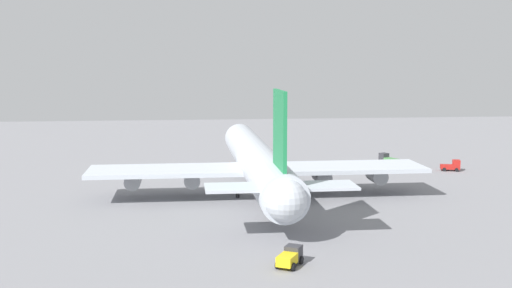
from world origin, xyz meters
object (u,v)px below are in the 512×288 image
object	(u,v)px
cargo_airplane	(256,161)
pushback_tractor	(290,257)
safety_cone_nose	(230,163)
catering_truck	(388,159)
cargo_loader	(452,166)

from	to	relation	value
cargo_airplane	pushback_tractor	distance (m)	42.01
cargo_airplane	safety_cone_nose	size ratio (longest dim) A/B	114.87
cargo_airplane	catering_truck	xyz separation A→B (m)	(29.89, -34.36, -4.82)
cargo_airplane	safety_cone_nose	bearing A→B (deg)	3.85
pushback_tractor	cargo_airplane	bearing A→B (deg)	-1.12
cargo_airplane	cargo_loader	size ratio (longest dim) A/B	16.35
pushback_tractor	safety_cone_nose	size ratio (longest dim) A/B	7.49
cargo_loader	safety_cone_nose	xyz separation A→B (m)	(14.31, 47.43, -0.80)
pushback_tractor	safety_cone_nose	xyz separation A→B (m)	(75.04, 1.43, -0.80)
cargo_airplane	safety_cone_nose	distance (m)	33.86
pushback_tractor	cargo_loader	world-z (taller)	cargo_loader
cargo_airplane	catering_truck	bearing A→B (deg)	-48.98
safety_cone_nose	catering_truck	bearing A→B (deg)	-95.35
cargo_airplane	cargo_loader	bearing A→B (deg)	-67.19
pushback_tractor	cargo_loader	distance (m)	76.19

